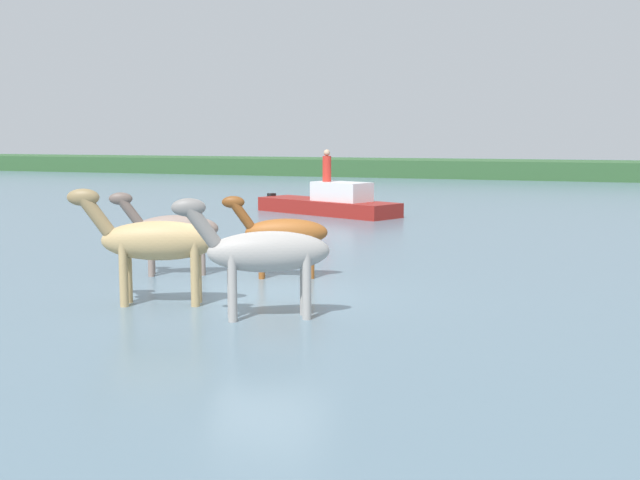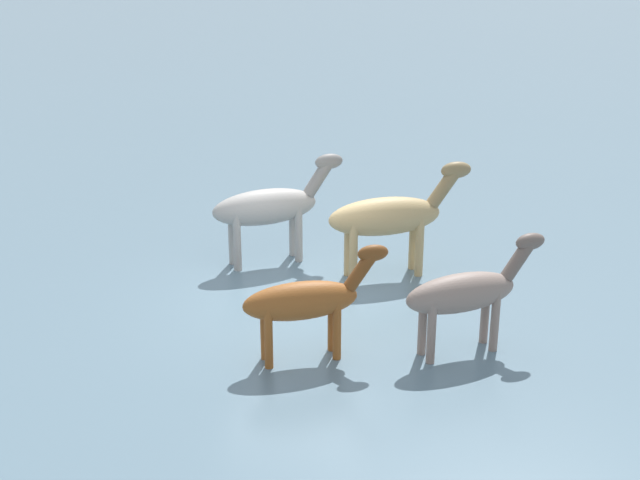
% 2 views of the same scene
% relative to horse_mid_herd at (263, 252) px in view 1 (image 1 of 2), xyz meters
% --- Properties ---
extents(ground_plane, '(174.93, 174.93, 0.00)m').
position_rel_horse_mid_herd_xyz_m(ground_plane, '(-0.78, 1.61, -1.09)').
color(ground_plane, slate).
extents(distant_shoreline, '(157.43, 6.00, 2.40)m').
position_rel_horse_mid_herd_xyz_m(distant_shoreline, '(-0.78, 44.68, -1.09)').
color(distant_shoreline, '#2F552E').
rests_on(distant_shoreline, ground_plane).
extents(horse_mid_herd, '(2.43, 1.54, 1.98)m').
position_rel_horse_mid_herd_xyz_m(horse_mid_herd, '(0.00, 0.00, 0.00)').
color(horse_mid_herd, '#9E9993').
rests_on(horse_mid_herd, ground_plane).
extents(horse_rear_stallion, '(2.17, 1.14, 1.71)m').
position_rel_horse_mid_herd_xyz_m(horse_rear_stallion, '(-1.14, 3.60, -0.15)').
color(horse_rear_stallion, brown).
rests_on(horse_rear_stallion, ground_plane).
extents(horse_gray_outer, '(2.18, 1.36, 1.77)m').
position_rel_horse_mid_herd_xyz_m(horse_gray_outer, '(-3.46, 3.12, -0.11)').
color(horse_gray_outer, gray).
rests_on(horse_gray_outer, ground_plane).
extents(horse_dark_mare, '(2.60, 1.32, 2.05)m').
position_rel_horse_mid_herd_xyz_m(horse_dark_mare, '(-2.22, 0.36, 0.04)').
color(horse_dark_mare, tan).
rests_on(horse_dark_mare, ground_plane).
extents(boat_launch_far, '(6.09, 3.90, 1.38)m').
position_rel_horse_mid_herd_xyz_m(boat_launch_far, '(-4.57, 16.65, -0.76)').
color(boat_launch_far, maroon).
rests_on(boat_launch_far, ground_plane).
extents(person_spotter_bow, '(0.32, 0.32, 1.19)m').
position_rel_horse_mid_herd_xyz_m(person_spotter_bow, '(-4.64, 16.51, 0.69)').
color(person_spotter_bow, red).
rests_on(person_spotter_bow, boat_launch_far).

